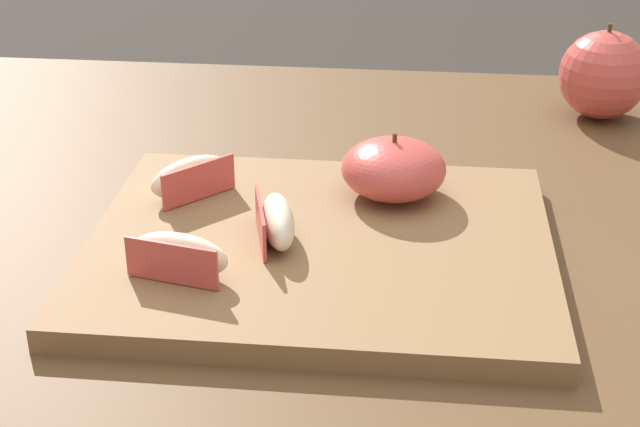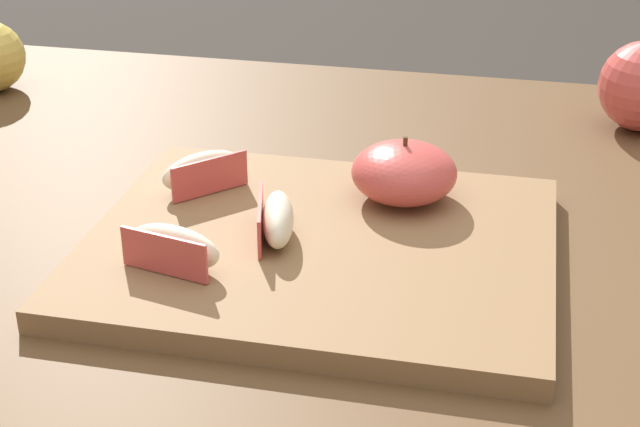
% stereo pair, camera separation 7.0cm
% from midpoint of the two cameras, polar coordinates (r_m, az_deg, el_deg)
% --- Properties ---
extents(dining_table, '(1.39, 0.84, 0.72)m').
position_cam_midpoint_polar(dining_table, '(0.80, 2.13, -7.65)').
color(dining_table, brown).
rests_on(dining_table, ground_plane).
extents(cutting_board, '(0.34, 0.28, 0.02)m').
position_cam_midpoint_polar(cutting_board, '(0.72, 2.81, -2.14)').
color(cutting_board, olive).
rests_on(cutting_board, dining_table).
extents(apple_half_skin_up, '(0.08, 0.08, 0.05)m').
position_cam_midpoint_polar(apple_half_skin_up, '(0.77, 7.62, 2.37)').
color(apple_half_skin_up, '#D14C47').
rests_on(apple_half_skin_up, cutting_board).
extents(apple_wedge_left, '(0.04, 0.07, 0.03)m').
position_cam_midpoint_polar(apple_wedge_left, '(0.70, 0.26, -0.40)').
color(apple_wedge_left, '#F4EACC').
rests_on(apple_wedge_left, cutting_board).
extents(apple_wedge_back, '(0.07, 0.07, 0.03)m').
position_cam_midpoint_polar(apple_wedge_back, '(0.78, -4.38, 2.45)').
color(apple_wedge_back, '#F4EACC').
rests_on(apple_wedge_back, cutting_board).
extents(apple_wedge_middle, '(0.07, 0.04, 0.03)m').
position_cam_midpoint_polar(apple_wedge_middle, '(0.67, -5.71, -2.08)').
color(apple_wedge_middle, '#F4EACC').
rests_on(apple_wedge_middle, cutting_board).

